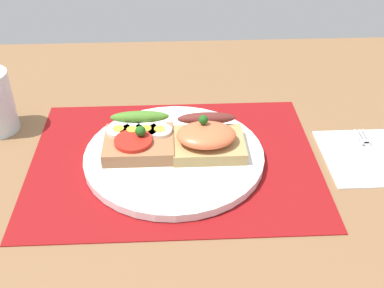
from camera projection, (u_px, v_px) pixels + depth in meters
ground_plane at (173, 169)px, 73.77cm from camera, size 120.00×90.00×3.20cm
placemat at (172, 160)px, 72.75cm from camera, size 43.40×32.90×0.30cm
plate at (172, 156)px, 72.30cm from camera, size 27.13×27.13×1.25cm
sandwich_egg_tomato at (137, 139)px, 72.24cm from camera, size 10.46×10.20×4.24cm
sandwich_salmon at (205, 138)px, 71.61cm from camera, size 10.77×9.93×5.73cm
napkin at (366, 156)px, 73.27cm from camera, size 13.66×14.42×0.60cm
fork at (370, 152)px, 73.31cm from camera, size 1.62×13.34×0.32cm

